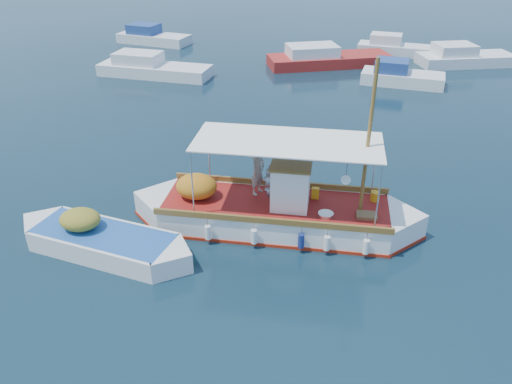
# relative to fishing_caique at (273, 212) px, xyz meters

# --- Properties ---
(ground) EXTENTS (160.00, 160.00, 0.00)m
(ground) POSITION_rel_fishing_caique_xyz_m (0.15, -0.30, -0.58)
(ground) COLOR black
(ground) RESTS_ON ground
(fishing_caique) EXTENTS (10.86, 3.10, 6.63)m
(fishing_caique) POSITION_rel_fishing_caique_xyz_m (0.00, 0.00, 0.00)
(fishing_caique) COLOR white
(fishing_caique) RESTS_ON ground
(dinghy) EXTENTS (6.68, 2.95, 1.67)m
(dinghy) POSITION_rel_fishing_caique_xyz_m (-5.61, -2.46, -0.23)
(dinghy) COLOR white
(dinghy) RESTS_ON ground
(bg_boat_nw) EXTENTS (8.20, 3.28, 1.80)m
(bg_boat_nw) POSITION_rel_fishing_caique_xyz_m (-10.93, 18.09, -0.09)
(bg_boat_nw) COLOR silver
(bg_boat_nw) RESTS_ON ground
(bg_boat_n) EXTENTS (9.59, 5.72, 1.80)m
(bg_boat_n) POSITION_rel_fishing_caique_xyz_m (1.24, 22.59, -0.09)
(bg_boat_n) COLOR #A1211A
(bg_boat_n) RESTS_ON ground
(bg_boat_ne) EXTENTS (5.67, 3.07, 1.80)m
(bg_boat_ne) POSITION_rel_fishing_caique_xyz_m (6.36, 18.72, -0.09)
(bg_boat_ne) COLOR silver
(bg_boat_ne) RESTS_ON ground
(bg_boat_e) EXTENTS (7.59, 4.47, 1.80)m
(bg_boat_e) POSITION_rel_fishing_caique_xyz_m (11.59, 24.42, -0.09)
(bg_boat_e) COLOR silver
(bg_boat_e) RESTS_ON ground
(bg_boat_far_w) EXTENTS (6.77, 3.70, 1.80)m
(bg_boat_far_w) POSITION_rel_fishing_caique_xyz_m (-14.23, 27.77, -0.09)
(bg_boat_far_w) COLOR silver
(bg_boat_far_w) RESTS_ON ground
(bg_boat_far_n) EXTENTS (6.36, 3.01, 1.80)m
(bg_boat_far_n) POSITION_rel_fishing_caique_xyz_m (6.66, 26.88, -0.09)
(bg_boat_far_n) COLOR silver
(bg_boat_far_n) RESTS_ON ground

